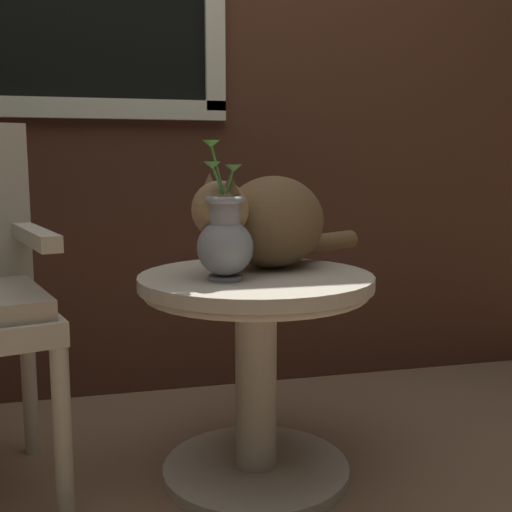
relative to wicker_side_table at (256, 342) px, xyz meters
The scene contains 5 objects.
ground_plane 0.42m from the wicker_side_table, 151.46° to the right, with size 6.00×6.00×0.00m, color #7F6047.
back_wall 1.20m from the wicker_side_table, 102.26° to the left, with size 4.00×0.07×2.60m.
wicker_side_table is the anchor object (origin of this frame).
cat 0.34m from the wicker_side_table, 56.62° to the left, with size 0.57×0.40×0.27m.
pewter_vase_with_ivy 0.31m from the wicker_side_table, 147.27° to the right, with size 0.14×0.14×0.35m.
Camera 1 is at (-0.24, -1.53, 0.87)m, focal length 44.12 mm.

